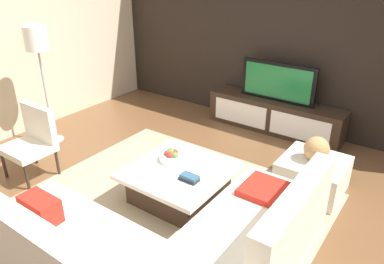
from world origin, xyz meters
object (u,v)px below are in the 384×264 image
object	(u,v)px
ottoman	(312,175)
decorative_ball	(317,149)
television	(278,82)
fruit_bowl	(172,156)
sectional_couch	(163,254)
book_stack	(189,178)
media_console	(274,116)
floor_lamp	(37,46)
coffee_table	(179,183)
accent_chair_near	(33,138)

from	to	relation	value
ottoman	decorative_ball	size ratio (longest dim) A/B	2.47
television	decorative_ball	world-z (taller)	television
television	fruit_bowl	world-z (taller)	television
television	decorative_ball	size ratio (longest dim) A/B	4.06
ottoman	sectional_couch	bearing A→B (deg)	-105.15
fruit_bowl	decorative_ball	xyz separation A→B (m)	(1.33, 0.91, 0.11)
ottoman	book_stack	xyz separation A→B (m)	(-0.92, -1.14, 0.21)
sectional_couch	decorative_ball	distance (m)	2.11
media_console	fruit_bowl	bearing A→B (deg)	-97.35
ottoman	decorative_ball	distance (m)	0.34
floor_lamp	book_stack	world-z (taller)	floor_lamp
fruit_bowl	book_stack	xyz separation A→B (m)	(0.40, -0.22, -0.02)
floor_lamp	fruit_bowl	distance (m)	2.42
television	coffee_table	size ratio (longest dim) A/B	1.10
book_stack	fruit_bowl	bearing A→B (deg)	151.35
sectional_couch	coffee_table	xyz separation A→B (m)	(-0.60, 1.00, -0.08)
accent_chair_near	fruit_bowl	world-z (taller)	accent_chair_near
television	coffee_table	bearing A→B (deg)	-92.49
coffee_table	accent_chair_near	xyz separation A→B (m)	(-1.78, -0.59, 0.29)
media_console	accent_chair_near	distance (m)	3.45
media_console	coffee_table	bearing A→B (deg)	-92.49
sectional_couch	fruit_bowl	world-z (taller)	sectional_couch
sectional_couch	coffee_table	bearing A→B (deg)	120.80
sectional_couch	fruit_bowl	bearing A→B (deg)	125.27
fruit_bowl	sectional_couch	bearing A→B (deg)	-54.73
media_console	book_stack	bearing A→B (deg)	-87.12
floor_lamp	media_console	bearing A→B (deg)	41.70
sectional_couch	ottoman	size ratio (longest dim) A/B	3.38
media_console	book_stack	world-z (taller)	media_console
media_console	floor_lamp	distance (m)	3.54
fruit_bowl	book_stack	size ratio (longest dim) A/B	1.40
television	floor_lamp	distance (m)	3.41
television	book_stack	size ratio (longest dim) A/B	5.75
television	sectional_couch	bearing A→B (deg)	-81.41
decorative_ball	book_stack	xyz separation A→B (m)	(-0.92, -1.14, -0.13)
sectional_couch	ottoman	distance (m)	2.09
accent_chair_near	floor_lamp	distance (m)	1.28
media_console	fruit_bowl	distance (m)	2.22
accent_chair_near	ottoman	distance (m)	3.35
ottoman	fruit_bowl	size ratio (longest dim) A/B	2.50
accent_chair_near	decorative_ball	xyz separation A→B (m)	(2.92, 1.61, 0.05)
coffee_table	book_stack	xyz separation A→B (m)	(0.22, -0.12, 0.21)
coffee_table	decorative_ball	size ratio (longest dim) A/B	3.70
accent_chair_near	decorative_ball	bearing A→B (deg)	35.82
accent_chair_near	ottoman	bearing A→B (deg)	35.82
television	floor_lamp	xyz separation A→B (m)	(-2.50, -2.23, 0.61)
accent_chair_near	book_stack	bearing A→B (deg)	20.30
television	fruit_bowl	distance (m)	2.24
television	accent_chair_near	size ratio (longest dim) A/B	1.32
coffee_table	floor_lamp	bearing A→B (deg)	178.41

